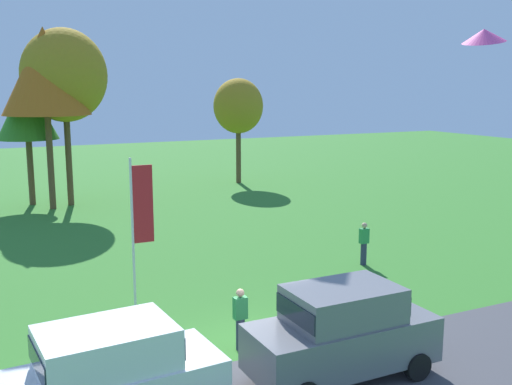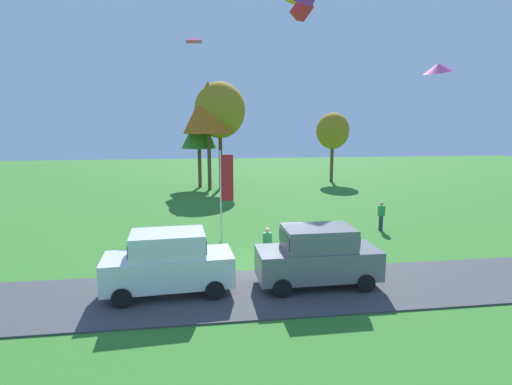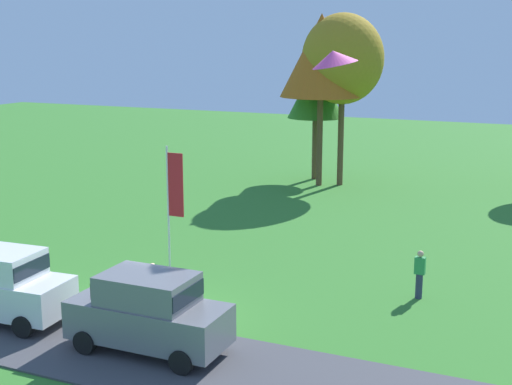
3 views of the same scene
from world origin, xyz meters
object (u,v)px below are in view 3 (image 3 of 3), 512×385
object	(u,v)px
tree_lone_near	(343,59)
kite_delta_topmost	(334,58)
tree_center_back	(321,56)
person_on_lawn	(153,288)
tree_left_of_center	(316,90)
person_beside_suv	(420,274)
car_suv_near_entrance	(148,310)
flag_banner	(173,193)

from	to	relation	value
tree_lone_near	kite_delta_topmost	world-z (taller)	tree_lone_near
tree_center_back	kite_delta_topmost	bearing A→B (deg)	-70.20
person_on_lawn	tree_left_of_center	xyz separation A→B (m)	(-2.90, 23.72, 4.76)
tree_center_back	person_beside_suv	bearing A→B (deg)	-60.52
tree_center_back	kite_delta_topmost	size ratio (longest dim) A/B	8.90
person_on_lawn	tree_center_back	bearing A→B (deg)	95.13
car_suv_near_entrance	flag_banner	xyz separation A→B (m)	(-3.08, 6.63, 1.79)
kite_delta_topmost	person_beside_suv	bearing A→B (deg)	80.28
kite_delta_topmost	person_on_lawn	bearing A→B (deg)	166.13
tree_left_of_center	flag_banner	bearing A→B (deg)	-86.16
tree_lone_near	kite_delta_topmost	xyz separation A→B (m)	(7.35, -24.18, 0.75)
tree_lone_near	flag_banner	distance (m)	19.10
person_beside_suv	tree_left_of_center	world-z (taller)	tree_left_of_center
car_suv_near_entrance	tree_left_of_center	distance (m)	27.03
person_on_lawn	tree_left_of_center	bearing A→B (deg)	96.97
flag_banner	kite_delta_topmost	distance (m)	11.17
car_suv_near_entrance	tree_center_back	distance (m)	25.59
car_suv_near_entrance	person_on_lawn	xyz separation A→B (m)	(-1.50, 2.59, -0.42)
person_on_lawn	flag_banner	distance (m)	4.86
person_on_lawn	kite_delta_topmost	xyz separation A→B (m)	(6.50, -1.61, 7.46)
kite_delta_topmost	tree_center_back	bearing A→B (deg)	109.80
tree_center_back	flag_banner	size ratio (longest dim) A/B	2.11
car_suv_near_entrance	flag_banner	distance (m)	7.52
person_on_lawn	kite_delta_topmost	world-z (taller)	kite_delta_topmost
person_beside_suv	kite_delta_topmost	bearing A→B (deg)	-99.72
flag_banner	tree_left_of_center	bearing A→B (deg)	93.84
tree_center_back	tree_lone_near	bearing A→B (deg)	30.73
person_beside_suv	tree_center_back	xyz separation A→B (m)	(-9.59, 16.97, 6.92)
person_on_lawn	tree_lone_near	distance (m)	23.57
person_beside_suv	flag_banner	world-z (taller)	flag_banner
tree_left_of_center	tree_center_back	world-z (taller)	tree_center_back
car_suv_near_entrance	person_on_lawn	size ratio (longest dim) A/B	2.70
person_on_lawn	flag_banner	size ratio (longest dim) A/B	0.35
person_on_lawn	person_beside_suv	bearing A→B (deg)	32.99
car_suv_near_entrance	tree_left_of_center	world-z (taller)	tree_left_of_center
tree_center_back	tree_lone_near	xyz separation A→B (m)	(1.12, 0.67, -0.20)
flag_banner	person_beside_suv	bearing A→B (deg)	5.66
car_suv_near_entrance	tree_center_back	world-z (taller)	tree_center_back
car_suv_near_entrance	person_on_lawn	distance (m)	3.02
tree_left_of_center	person_on_lawn	bearing A→B (deg)	-83.03
tree_center_back	car_suv_near_entrance	bearing A→B (deg)	-81.95
tree_left_of_center	kite_delta_topmost	size ratio (longest dim) A/B	6.46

